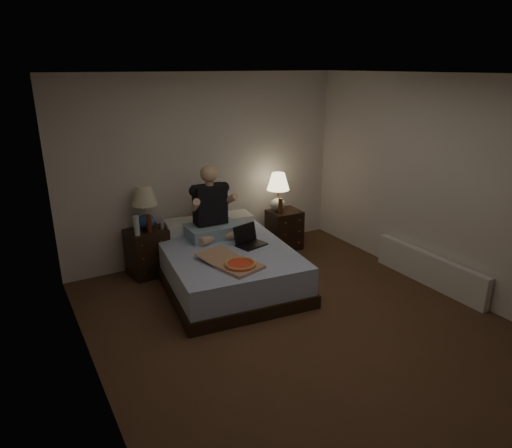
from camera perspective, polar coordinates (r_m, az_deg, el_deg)
floor at (r=4.91m, az=5.39°, el=-12.46°), size 4.00×4.50×0.00m
ceiling at (r=4.18m, az=6.51°, el=18.11°), size 4.00×4.50×0.00m
wall_back at (r=6.28m, az=-6.22°, el=6.98°), size 4.00×0.00×2.50m
wall_left at (r=3.66m, az=-20.54°, el=-3.31°), size 0.00×4.50×2.50m
wall_right at (r=5.76m, az=22.35°, el=4.49°), size 0.00×4.50×2.50m
bed at (r=5.64m, az=-3.71°, el=-5.23°), size 1.67×2.09×0.48m
nightstand_left at (r=6.03m, az=-13.42°, el=-3.44°), size 0.52×0.48×0.60m
nightstand_right at (r=6.72m, az=3.55°, el=-0.68°), size 0.45×0.41×0.57m
lamp_left at (r=5.88m, az=-13.69°, el=2.00°), size 0.36×0.36×0.56m
lamp_right at (r=6.54m, az=2.77°, el=3.99°), size 0.34×0.34×0.56m
water_bottle at (r=5.73m, az=-14.70°, el=-0.20°), size 0.07×0.07×0.25m
soda_can at (r=5.89m, az=-11.69°, el=-0.18°), size 0.07×0.07×0.10m
beer_bottle_left at (r=5.78m, az=-13.21°, el=-0.00°), size 0.06×0.06×0.23m
beer_bottle_right at (r=6.45m, az=3.08°, el=2.23°), size 0.06×0.06×0.23m
person at (r=5.76m, az=-5.59°, el=2.76°), size 0.67×0.54×0.93m
laptop at (r=5.55m, az=-0.56°, el=-1.55°), size 0.40×0.35×0.24m
pizza_box at (r=4.97m, az=-1.98°, el=-5.14°), size 0.59×0.84×0.08m
radiator at (r=6.02m, az=20.82°, el=-5.31°), size 0.10×1.60×0.40m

